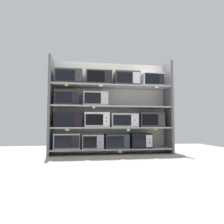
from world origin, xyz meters
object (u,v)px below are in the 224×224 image
Objects in this scene: microwave_5 at (97,120)px; microwave_11 at (99,79)px; microwave_8 at (67,98)px; microwave_3 at (140,140)px; microwave_1 at (93,141)px; microwave_12 at (127,79)px; microwave_6 at (124,120)px; microwave_9 at (95,99)px; microwave_7 at (150,120)px; microwave_10 at (69,77)px; microwave_13 at (152,81)px; microwave_0 at (67,141)px; microwave_4 at (69,120)px; microwave_2 at (117,141)px.

microwave_11 is at bearing -0.38° from microwave_5.
microwave_8 is 0.90× the size of microwave_11.
microwave_3 is 1.05m from microwave_5.
microwave_5 is at bearing 0.15° from microwave_1.
microwave_8 is 1.36m from microwave_12.
microwave_6 is 0.77m from microwave_9.
microwave_1 is at bearing -179.99° from microwave_7.
microwave_12 is (1.25, 0.00, 0.00)m from microwave_10.
microwave_13 is (0.04, -0.00, 0.89)m from microwave_7.
microwave_6 is 1.17× the size of microwave_8.
microwave_12 is at bearing 0.19° from microwave_6.
microwave_8 reaches higher than microwave_6.
microwave_4 is (0.02, -0.00, 0.44)m from microwave_0.
microwave_4 is 0.99× the size of microwave_6.
microwave_9 is at bearing 179.99° from microwave_13.
microwave_0 is at bearing -179.98° from microwave_5.
microwave_3 is 1.60m from microwave_4.
microwave_12 is (0.65, 0.00, 0.90)m from microwave_5.
microwave_8 is at bearing 179.99° from microwave_3.
microwave_4 is 0.46m from microwave_8.
microwave_2 is (0.51, 0.00, 0.00)m from microwave_1.
microwave_8 is 0.91× the size of microwave_12.
microwave_10 is at bearing -180.00° from microwave_5.
microwave_0 is 1.28m from microwave_6.
microwave_1 is 0.90m from microwave_9.
microwave_0 is 0.91× the size of microwave_6.
microwave_7 is (0.24, 0.00, 0.45)m from microwave_3.
microwave_11 is (0.07, -0.00, 0.45)m from microwave_9.
microwave_13 is (1.24, -0.00, 0.89)m from microwave_5.
microwave_11 reaches higher than microwave_13.
microwave_7 is 1.05m from microwave_12.
microwave_13 reaches higher than microwave_5.
microwave_1 is 0.79× the size of microwave_10.
microwave_2 is at bearing 0.01° from microwave_9.
microwave_0 is at bearing 180.00° from microwave_13.
microwave_12 reaches higher than microwave_5.
microwave_4 is at bearing -0.19° from microwave_0.
microwave_12 is (-0.54, 0.00, 0.90)m from microwave_7.
microwave_11 is (0.66, -0.00, 0.44)m from microwave_8.
microwave_6 is at bearing -0.00° from microwave_10.
microwave_12 reaches higher than microwave_2.
microwave_10 is 1.04× the size of microwave_12.
microwave_0 is 1.05× the size of microwave_2.
microwave_4 reaches higher than microwave_0.
microwave_13 is (0.58, -0.00, -0.01)m from microwave_12.
microwave_0 is at bearing 180.00° from microwave_11.
microwave_5 is (0.59, 0.00, 0.01)m from microwave_4.
microwave_6 is at bearing 0.00° from microwave_9.
microwave_4 is at bearing -3.00° from microwave_10.
microwave_4 is at bearing -179.99° from microwave_1.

